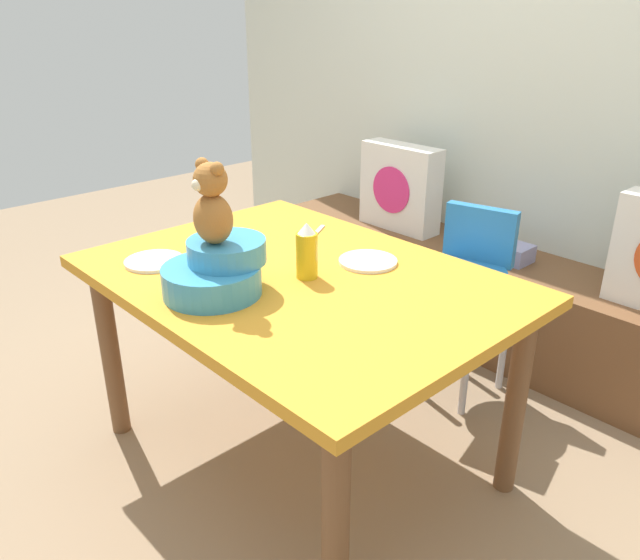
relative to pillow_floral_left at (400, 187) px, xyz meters
The scene contains 14 objects.
ground_plane 1.53m from the pillow_floral_left, 63.88° to the right, with size 8.00×8.00×0.00m, color #8C7256.
back_wall 0.91m from the pillow_floral_left, 25.70° to the left, with size 4.40×0.10×2.60m, color silver.
window_bench 0.75m from the pillow_floral_left, ahead, with size 2.60×0.44×0.46m, color brown.
pillow_floral_left is the anchor object (origin of this frame).
book_stack 0.68m from the pillow_floral_left, ahead, with size 0.20×0.14×0.08m, color #918FBA.
dining_table 1.37m from the pillow_floral_left, 63.88° to the right, with size 1.39×1.01×0.74m.
highchair 0.84m from the pillow_floral_left, 30.22° to the right, with size 0.40×0.50×0.79m.
infant_seat_teal 1.60m from the pillow_floral_left, 70.21° to the right, with size 0.30×0.33×0.16m.
teddy_bear 1.63m from the pillow_floral_left, 70.21° to the right, with size 0.13×0.12×0.25m.
ketchup_bottle 1.39m from the pillow_floral_left, 62.37° to the right, with size 0.07×0.07×0.18m.
coffee_mug 1.34m from the pillow_floral_left, 78.97° to the right, with size 0.12×0.08×0.09m.
dinner_plate_near 1.54m from the pillow_floral_left, 82.77° to the right, with size 0.20×0.20×0.01m, color white.
dinner_plate_far 1.21m from the pillow_floral_left, 55.05° to the right, with size 0.20×0.20×0.01m, color white.
table_fork 0.98m from the pillow_floral_left, 69.03° to the right, with size 0.02×0.17×0.01m, color silver.
Camera 1 is at (1.42, -1.22, 1.55)m, focal length 35.02 mm.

